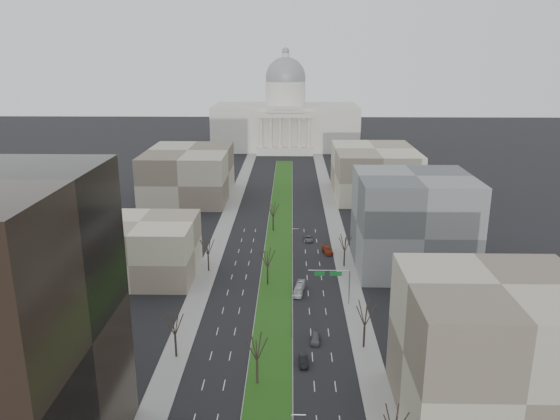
# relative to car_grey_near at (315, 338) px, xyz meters

# --- Properties ---
(ground) EXTENTS (600.00, 600.00, 0.00)m
(ground) POSITION_rel_car_grey_near_xyz_m (-8.27, 66.04, -0.76)
(ground) COLOR black
(ground) RESTS_ON ground
(median) EXTENTS (8.00, 222.03, 0.20)m
(median) POSITION_rel_car_grey_near_xyz_m (-8.27, 65.03, -0.66)
(median) COLOR #999993
(median) RESTS_ON ground
(sidewalk_left) EXTENTS (5.00, 330.00, 0.15)m
(sidewalk_left) POSITION_rel_car_grey_near_xyz_m (-25.77, 41.04, -0.68)
(sidewalk_left) COLOR gray
(sidewalk_left) RESTS_ON ground
(sidewalk_right) EXTENTS (5.00, 330.00, 0.15)m
(sidewalk_right) POSITION_rel_car_grey_near_xyz_m (9.23, 41.04, -0.68)
(sidewalk_right) COLOR gray
(sidewalk_right) RESTS_ON ground
(capitol) EXTENTS (80.00, 46.00, 55.00)m
(capitol) POSITION_rel_car_grey_near_xyz_m (-8.27, 215.63, 15.55)
(capitol) COLOR beige
(capitol) RESTS_ON ground
(building_beige_left) EXTENTS (26.00, 22.00, 14.00)m
(building_beige_left) POSITION_rel_car_grey_near_xyz_m (-41.27, 31.04, 6.24)
(building_beige_left) COLOR gray
(building_beige_left) RESTS_ON ground
(building_tan_right) EXTENTS (26.00, 24.00, 22.00)m
(building_tan_right) POSITION_rel_car_grey_near_xyz_m (24.73, -21.96, 10.24)
(building_tan_right) COLOR #796D5D
(building_tan_right) RESTS_ON ground
(building_grey_right) EXTENTS (28.00, 26.00, 24.00)m
(building_grey_right) POSITION_rel_car_grey_near_xyz_m (25.73, 38.04, 11.24)
(building_grey_right) COLOR #5A5C5F
(building_grey_right) RESTS_ON ground
(building_far_left) EXTENTS (30.00, 40.00, 18.00)m
(building_far_left) POSITION_rel_car_grey_near_xyz_m (-43.27, 106.04, 8.24)
(building_far_left) COLOR #796D5D
(building_far_left) RESTS_ON ground
(building_far_right) EXTENTS (30.00, 40.00, 18.00)m
(building_far_right) POSITION_rel_car_grey_near_xyz_m (26.73, 111.04, 8.24)
(building_far_right) COLOR gray
(building_far_right) RESTS_ON ground
(tree_left_mid) EXTENTS (5.40, 5.40, 9.72)m
(tree_left_mid) POSITION_rel_car_grey_near_xyz_m (-25.47, -5.96, 6.24)
(tree_left_mid) COLOR black
(tree_left_mid) RESTS_ON ground
(tree_left_far) EXTENTS (5.28, 5.28, 9.50)m
(tree_left_far) POSITION_rel_car_grey_near_xyz_m (-25.47, 34.04, 6.09)
(tree_left_far) COLOR black
(tree_left_far) RESTS_ON ground
(tree_right_mid) EXTENTS (5.52, 5.52, 9.94)m
(tree_right_mid) POSITION_rel_car_grey_near_xyz_m (8.93, -1.96, 6.40)
(tree_right_mid) COLOR black
(tree_right_mid) RESTS_ON ground
(tree_right_far) EXTENTS (5.04, 5.04, 9.07)m
(tree_right_far) POSITION_rel_car_grey_near_xyz_m (8.93, 38.04, 5.77)
(tree_right_far) COLOR black
(tree_right_far) RESTS_ON ground
(tree_median_a) EXTENTS (5.40, 5.40, 9.72)m
(tree_median_a) POSITION_rel_car_grey_near_xyz_m (-10.27, -13.96, 6.24)
(tree_median_a) COLOR black
(tree_median_a) RESTS_ON ground
(tree_median_b) EXTENTS (5.40, 5.40, 9.72)m
(tree_median_b) POSITION_rel_car_grey_near_xyz_m (-10.27, 26.04, 6.24)
(tree_median_b) COLOR black
(tree_median_b) RESTS_ON ground
(tree_median_c) EXTENTS (5.40, 5.40, 9.72)m
(tree_median_c) POSITION_rel_car_grey_near_xyz_m (-10.27, 66.04, 6.24)
(tree_median_c) COLOR black
(tree_median_c) RESTS_ON ground
(streetlamp_median_b) EXTENTS (1.90, 0.20, 9.16)m
(streetlamp_median_b) POSITION_rel_car_grey_near_xyz_m (-4.51, 1.04, 4.05)
(streetlamp_median_b) COLOR gray
(streetlamp_median_b) RESTS_ON ground
(streetlamp_median_c) EXTENTS (1.90, 0.20, 9.16)m
(streetlamp_median_c) POSITION_rel_car_grey_near_xyz_m (-4.51, 41.04, 4.05)
(streetlamp_median_c) COLOR gray
(streetlamp_median_c) RESTS_ON ground
(mast_arm_signs) EXTENTS (9.12, 0.24, 8.09)m
(mast_arm_signs) POSITION_rel_car_grey_near_xyz_m (5.22, 16.07, 5.35)
(mast_arm_signs) COLOR gray
(mast_arm_signs) RESTS_ON ground
(car_grey_near) EXTENTS (2.17, 4.58, 1.51)m
(car_grey_near) POSITION_rel_car_grey_near_xyz_m (0.00, 0.00, 0.00)
(car_grey_near) COLOR #505258
(car_grey_near) RESTS_ON ground
(car_black) EXTENTS (1.66, 4.39, 1.43)m
(car_black) POSITION_rel_car_grey_near_xyz_m (-2.44, -7.82, -0.04)
(car_black) COLOR black
(car_black) RESTS_ON ground
(car_red) EXTENTS (3.23, 5.95, 1.64)m
(car_red) POSITION_rel_car_grey_near_xyz_m (5.23, 47.57, 0.06)
(car_red) COLOR maroon
(car_red) RESTS_ON ground
(car_grey_far) EXTENTS (2.70, 5.11, 1.37)m
(car_grey_far) POSITION_rel_car_grey_near_xyz_m (0.31, 57.41, -0.07)
(car_grey_far) COLOR #515259
(car_grey_far) RESTS_ON ground
(box_van) EXTENTS (2.84, 7.71, 2.10)m
(box_van) POSITION_rel_car_grey_near_xyz_m (-2.77, 21.81, 0.29)
(box_van) COLOR silver
(box_van) RESTS_ON ground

